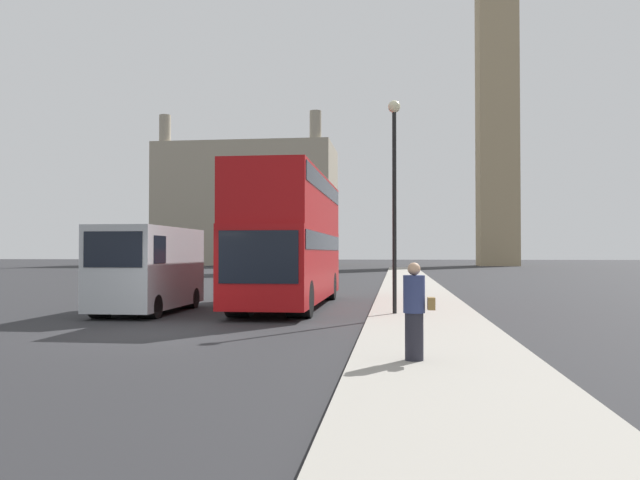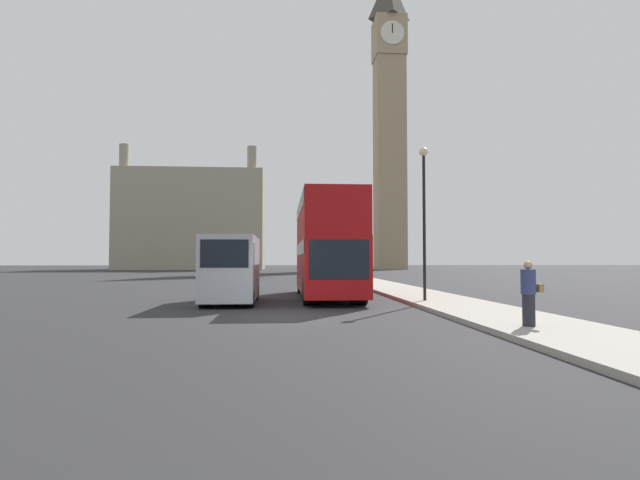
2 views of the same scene
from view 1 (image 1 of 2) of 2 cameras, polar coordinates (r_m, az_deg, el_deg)
ground_plane at (r=15.56m, az=-15.03°, el=-8.17°), size 300.00×300.00×0.00m
sidewalk_strip at (r=14.46m, az=10.21°, el=-8.43°), size 3.15×120.00×0.15m
clock_tower at (r=95.97m, az=15.84°, el=15.53°), size 5.83×6.00×57.25m
building_block_distant at (r=96.67m, az=-6.55°, el=3.14°), size 26.28×13.98×22.12m
red_double_decker_bus at (r=21.84m, az=-2.76°, el=0.48°), size 2.54×10.12×4.56m
white_van at (r=20.44m, az=-15.48°, el=-2.43°), size 2.04×5.08×2.70m
pedestrian at (r=10.38m, az=8.66°, el=-6.46°), size 0.52×0.36×1.60m
street_lamp at (r=18.30m, az=6.81°, el=5.95°), size 0.36×0.36×6.19m
parked_sedan at (r=48.42m, az=-3.85°, el=-2.57°), size 1.84×4.37×1.57m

